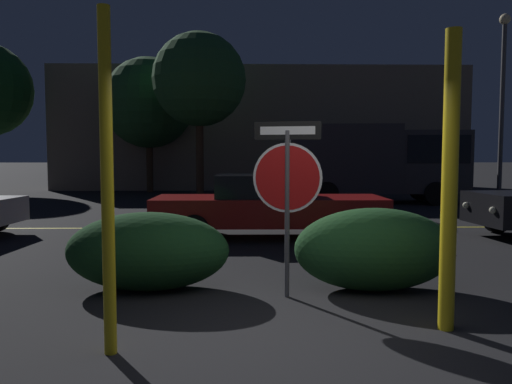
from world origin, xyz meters
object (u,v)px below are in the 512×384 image
at_px(tree_0, 199,80).
at_px(tree_1, 149,103).
at_px(stop_sign, 287,177).
at_px(delivery_truck, 380,159).
at_px(passing_car_2, 267,206).
at_px(yellow_pole_left, 107,184).
at_px(hedge_bush_2, 374,249).
at_px(hedge_bush_1, 148,251).
at_px(yellow_pole_right, 450,182).
at_px(street_lamp, 503,91).

xyz_separation_m(tree_0, tree_1, (-2.78, 3.68, -0.56)).
height_order(stop_sign, delivery_truck, delivery_truck).
xyz_separation_m(passing_car_2, tree_0, (-2.37, 10.10, 4.18)).
height_order(yellow_pole_left, hedge_bush_2, yellow_pole_left).
bearing_deg(stop_sign, delivery_truck, 82.65).
relative_size(hedge_bush_1, hedge_bush_2, 1.02).
relative_size(hedge_bush_2, passing_car_2, 0.42).
distance_m(passing_car_2, tree_1, 15.15).
xyz_separation_m(yellow_pole_left, delivery_truck, (6.25, 14.26, 0.12)).
bearing_deg(yellow_pole_left, passing_car_2, 75.11).
bearing_deg(yellow_pole_right, hedge_bush_1, 154.65).
bearing_deg(passing_car_2, yellow_pole_left, -14.64).
bearing_deg(street_lamp, stop_sign, -126.29).
bearing_deg(tree_0, yellow_pole_right, -76.02).
bearing_deg(yellow_pole_left, hedge_bush_2, 35.36).
xyz_separation_m(yellow_pole_right, tree_0, (-3.94, 15.83, 3.37)).
height_order(stop_sign, tree_1, tree_1).
bearing_deg(passing_car_2, delivery_truck, 150.42).
distance_m(hedge_bush_1, tree_1, 18.65).
bearing_deg(yellow_pole_left, yellow_pole_right, 9.76).
bearing_deg(passing_car_2, tree_0, -166.53).
height_order(hedge_bush_1, tree_1, tree_1).
bearing_deg(tree_1, hedge_bush_1, -79.26).
xyz_separation_m(delivery_truck, tree_1, (-9.73, 5.80, 2.67)).
height_order(stop_sign, yellow_pole_right, yellow_pole_right).
bearing_deg(stop_sign, hedge_bush_2, 26.58).
xyz_separation_m(passing_car_2, tree_1, (-5.15, 13.78, 3.62)).
distance_m(yellow_pole_left, street_lamp, 17.51).
distance_m(stop_sign, street_lamp, 15.11).
distance_m(stop_sign, delivery_truck, 13.31).
distance_m(yellow_pole_left, tree_0, 16.74).
bearing_deg(hedge_bush_1, tree_0, 92.51).
xyz_separation_m(stop_sign, tree_1, (-5.20, 18.31, 2.81)).
distance_m(hedge_bush_2, passing_car_2, 4.41).
xyz_separation_m(hedge_bush_1, street_lamp, (10.60, 11.62, 3.61)).
distance_m(hedge_bush_2, street_lamp, 14.43).
height_order(street_lamp, tree_1, street_lamp).
bearing_deg(street_lamp, yellow_pole_right, -118.93).
bearing_deg(hedge_bush_1, street_lamp, 47.62).
distance_m(street_lamp, tree_1, 15.37).
distance_m(yellow_pole_left, yellow_pole_right, 3.28).
distance_m(stop_sign, passing_car_2, 4.60).
xyz_separation_m(stop_sign, delivery_truck, (4.53, 12.51, 0.13)).
bearing_deg(yellow_pole_left, hedge_bush_1, 92.09).
bearing_deg(passing_car_2, yellow_pole_right, 15.55).
bearing_deg(tree_1, yellow_pole_left, -80.16).
height_order(street_lamp, tree_0, street_lamp).
bearing_deg(stop_sign, yellow_pole_left, -121.83).
distance_m(yellow_pole_right, tree_0, 16.65).
relative_size(yellow_pole_left, street_lamp, 0.44).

